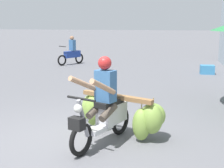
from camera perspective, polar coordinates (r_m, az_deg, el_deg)
name	(u,v)px	position (r m, az deg, el deg)	size (l,w,h in m)	color
ground_plane	(66,140)	(6.04, -8.20, -9.97)	(120.00, 120.00, 0.00)	slate
motorbike_main_loaded	(115,111)	(5.98, 0.60, -4.91)	(1.75, 2.00, 1.58)	black
motorbike_distant_ahead_left	(72,53)	(15.86, -7.22, 5.55)	(0.97, 1.40, 1.40)	black
produce_crate	(207,70)	(13.56, 16.70, 2.49)	(0.56, 0.40, 0.36)	teal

